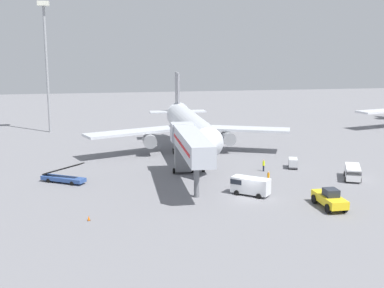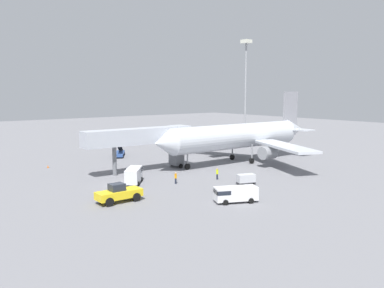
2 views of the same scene
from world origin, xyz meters
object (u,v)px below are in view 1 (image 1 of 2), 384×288
object	(u,v)px
ground_crew_worker_midground	(268,177)
pushback_tug	(330,199)
safety_cone_alpha	(89,218)
apron_light_mast	(46,44)
airplane_at_gate	(189,126)
baggage_cart_near_left	(293,163)
ground_crew_worker_foreground	(264,165)
belt_loader_truck	(63,177)
service_van_outer_right	(250,185)
service_van_mid_center	(353,172)
jet_bridge	(190,144)

from	to	relation	value
ground_crew_worker_midground	pushback_tug	bearing A→B (deg)	-71.98
safety_cone_alpha	apron_light_mast	size ratio (longest dim) A/B	0.02
airplane_at_gate	baggage_cart_near_left	distance (m)	20.02
ground_crew_worker_foreground	ground_crew_worker_midground	world-z (taller)	ground_crew_worker_foreground
ground_crew_worker_midground	apron_light_mast	xyz separation A→B (m)	(-34.43, 49.99, 18.58)
airplane_at_gate	belt_loader_truck	world-z (taller)	airplane_at_gate
pushback_tug	safety_cone_alpha	distance (m)	28.62
ground_crew_worker_foreground	apron_light_mast	size ratio (longest dim) A/B	0.06
service_van_outer_right	ground_crew_worker_midground	xyz separation A→B (m)	(4.24, 4.79, -0.38)
safety_cone_alpha	ground_crew_worker_foreground	bearing A→B (deg)	34.07
service_van_mid_center	baggage_cart_near_left	bearing A→B (deg)	126.12
airplane_at_gate	service_van_outer_right	distance (m)	26.46
airplane_at_gate	safety_cone_alpha	size ratio (longest dim) A/B	71.20
pushback_tug	safety_cone_alpha	bearing A→B (deg)	178.67
baggage_cart_near_left	apron_light_mast	bearing A→B (deg)	134.57
belt_loader_truck	service_van_mid_center	size ratio (longest dim) A/B	1.15
service_van_outer_right	safety_cone_alpha	world-z (taller)	service_van_outer_right
ground_crew_worker_midground	apron_light_mast	world-z (taller)	apron_light_mast
service_van_mid_center	safety_cone_alpha	distance (m)	39.21
apron_light_mast	jet_bridge	bearing A→B (deg)	-64.32
ground_crew_worker_midground	apron_light_mast	distance (m)	63.48
jet_bridge	service_van_mid_center	world-z (taller)	jet_bridge
ground_crew_worker_foreground	ground_crew_worker_midground	size ratio (longest dim) A/B	1.03
apron_light_mast	service_van_mid_center	bearing A→B (deg)	-46.67
ground_crew_worker_midground	jet_bridge	bearing A→B (deg)	172.51
service_van_mid_center	apron_light_mast	distance (m)	71.33
pushback_tug	belt_loader_truck	bearing A→B (deg)	151.81
service_van_mid_center	belt_loader_truck	bearing A→B (deg)	171.87
service_van_outer_right	ground_crew_worker_foreground	xyz separation A→B (m)	(5.86, 11.75, -0.35)
baggage_cart_near_left	ground_crew_worker_foreground	distance (m)	5.38
jet_bridge	safety_cone_alpha	xyz separation A→B (m)	(-13.74, -12.38, -5.57)
belt_loader_truck	service_van_mid_center	bearing A→B (deg)	-8.13
airplane_at_gate	service_van_mid_center	size ratio (longest dim) A/B	6.83
jet_bridge	ground_crew_worker_foreground	bearing A→B (deg)	23.41
airplane_at_gate	service_van_outer_right	xyz separation A→B (m)	(3.34, -25.97, -3.83)
jet_bridge	baggage_cart_near_left	bearing A→B (deg)	20.09
belt_loader_truck	ground_crew_worker_midground	bearing A→B (deg)	-11.44
service_van_mid_center	ground_crew_worker_midground	bearing A→B (deg)	179.42
apron_light_mast	belt_loader_truck	bearing A→B (deg)	-82.58
pushback_tug	ground_crew_worker_midground	distance (m)	12.19
service_van_mid_center	ground_crew_worker_foreground	size ratio (longest dim) A/B	3.09
ground_crew_worker_midground	safety_cone_alpha	size ratio (longest dim) A/B	3.28
pushback_tug	baggage_cart_near_left	distance (m)	19.88
airplane_at_gate	service_van_outer_right	size ratio (longest dim) A/B	7.76
pushback_tug	ground_crew_worker_foreground	bearing A→B (deg)	96.60
ground_crew_worker_midground	safety_cone_alpha	distance (m)	27.14
service_van_outer_right	ground_crew_worker_foreground	world-z (taller)	service_van_outer_right
pushback_tug	ground_crew_worker_foreground	world-z (taller)	pushback_tug
baggage_cart_near_left	ground_crew_worker_midground	size ratio (longest dim) A/B	1.64
belt_loader_truck	service_van_outer_right	bearing A→B (deg)	-23.43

